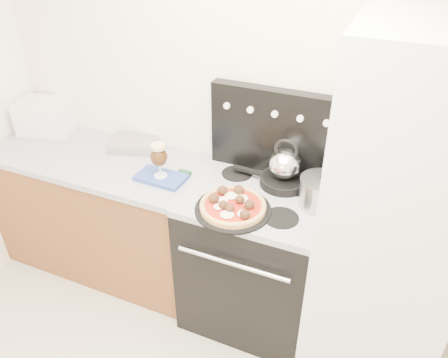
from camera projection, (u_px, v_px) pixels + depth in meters
The scene contains 16 objects.
room_shell at pixel (156, 244), 1.54m from camera, with size 3.52×3.01×2.52m.
base_cabinet at pixel (106, 214), 3.03m from camera, with size 1.45×0.60×0.86m, color brown.
countertop at pixel (95, 158), 2.78m from camera, with size 1.48×0.63×0.04m, color #A9A9B5.
stove_body at pixel (254, 259), 2.63m from camera, with size 0.76×0.65×0.88m, color black.
cooktop at pixel (257, 197), 2.38m from camera, with size 0.76×0.65×0.04m, color #ADADB2.
backguard at pixel (276, 132), 2.45m from camera, with size 0.76×0.08×0.50m, color black.
fridge at pixel (393, 225), 2.11m from camera, with size 0.64×0.68×1.90m, color silver.
toaster_oven at pixel (46, 116), 3.01m from camera, with size 0.35×0.26×0.22m, color white.
foil_sheet at pixel (134, 144), 2.83m from camera, with size 0.30×0.22×0.06m, color silver.
oven_mitt at pixel (161, 178), 2.53m from camera, with size 0.29×0.17×0.02m, color #2E479A.
beer_glass at pixel (159, 160), 2.46m from camera, with size 0.10×0.10×0.21m, color #361F0B, non-canonical shape.
pizza_pan at pixel (233, 209), 2.25m from camera, with size 0.40×0.40×0.01m, color black.
pizza at pixel (233, 205), 2.23m from camera, with size 0.34×0.34×0.05m, color gold, non-canonical shape.
skillet at pixel (283, 181), 2.44m from camera, with size 0.27×0.27×0.05m, color black.
tea_kettle at pixel (285, 162), 2.38m from camera, with size 0.18×0.18×0.20m, color white, non-canonical shape.
stock_pot at pixel (320, 193), 2.25m from camera, with size 0.21×0.21×0.15m, color #AEAEB5.
Camera 1 is at (0.68, -0.68, 2.28)m, focal length 35.00 mm.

